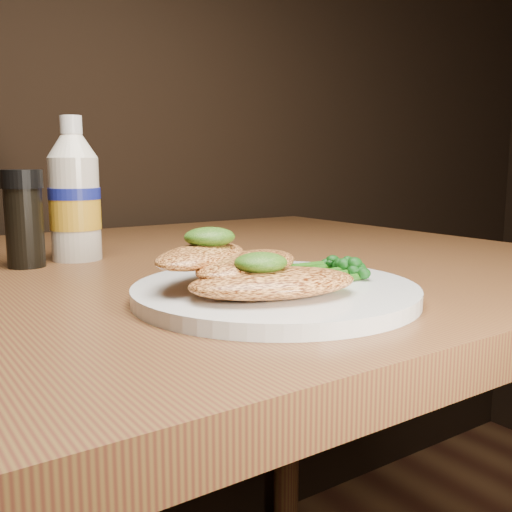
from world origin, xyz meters
TOP-DOWN VIEW (x-y plane):
  - plate at (0.09, 0.83)m, footprint 0.25×0.25m
  - chicken_front at (0.06, 0.79)m, footprint 0.16×0.11m
  - chicken_mid at (0.07, 0.83)m, footprint 0.15×0.12m
  - chicken_back at (0.03, 0.86)m, footprint 0.13×0.12m
  - pesto_front at (0.05, 0.80)m, footprint 0.05×0.05m
  - pesto_back at (0.05, 0.87)m, footprint 0.05×0.05m
  - broccolini_bundle at (0.13, 0.82)m, footprint 0.15×0.13m
  - mayo_bottle at (0.01, 1.14)m, footprint 0.07×0.07m
  - pepper_grinder at (-0.05, 1.12)m, footprint 0.05×0.05m

SIDE VIEW (x-z plane):
  - plate at x=0.09m, z-range 0.75..0.76m
  - broccolini_bundle at x=0.13m, z-range 0.76..0.78m
  - chicken_front at x=0.06m, z-range 0.76..0.79m
  - chicken_mid at x=0.07m, z-range 0.77..0.79m
  - chicken_back at x=0.03m, z-range 0.78..0.80m
  - pesto_front at x=0.05m, z-range 0.78..0.80m
  - pesto_back at x=0.05m, z-range 0.80..0.81m
  - pepper_grinder at x=-0.05m, z-range 0.75..0.86m
  - mayo_bottle at x=0.01m, z-range 0.75..0.93m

